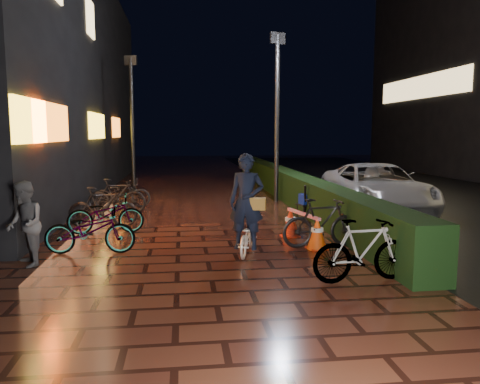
{
  "coord_description": "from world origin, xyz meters",
  "views": [
    {
      "loc": [
        -0.45,
        -8.38,
        2.36
      ],
      "look_at": [
        0.78,
        1.49,
        1.1
      ],
      "focal_mm": 35.0,
      "sensor_mm": 36.0,
      "label": 1
    }
  ],
  "objects": [
    {
      "name": "bystander_person",
      "position": [
        -3.22,
        0.13,
        0.76
      ],
      "size": [
        0.86,
        0.93,
        1.53
      ],
      "primitive_type": "imported",
      "rotation": [
        0.0,
        0.0,
        -1.08
      ],
      "color": "#5C5C5F",
      "rests_on": "ground"
    },
    {
      "name": "traffic_barrier",
      "position": [
        2.13,
        1.31,
        0.33
      ],
      "size": [
        0.71,
        1.63,
        0.66
      ],
      "color": "#FF4F0D",
      "rests_on": "ground"
    },
    {
      "name": "parked_bikes_storefront",
      "position": [
        -2.33,
        3.83,
        0.48
      ],
      "size": [
        1.95,
        6.39,
        1.02
      ],
      "color": "black",
      "rests_on": "ground"
    },
    {
      "name": "lamp_post_sf",
      "position": [
        -2.3,
        9.89,
        2.87
      ],
      "size": [
        0.49,
        0.25,
        5.21
      ],
      "color": "black",
      "rests_on": "ground"
    },
    {
      "name": "ground",
      "position": [
        0.0,
        0.0,
        0.0
      ],
      "size": [
        80.0,
        80.0,
        0.0
      ],
      "primitive_type": "plane",
      "color": "#381911",
      "rests_on": "ground"
    },
    {
      "name": "cart_assembly",
      "position": [
        2.99,
        4.17,
        0.49
      ],
      "size": [
        0.61,
        0.64,
        0.96
      ],
      "color": "black",
      "rests_on": "ground"
    },
    {
      "name": "cyclist",
      "position": [
        0.79,
        0.46,
        0.73
      ],
      "size": [
        0.88,
        1.46,
        1.98
      ],
      "color": "silver",
      "rests_on": "ground"
    },
    {
      "name": "van",
      "position": [
        5.31,
        4.91,
        0.72
      ],
      "size": [
        2.8,
        5.35,
        1.44
      ],
      "primitive_type": "imported",
      "rotation": [
        0.0,
        0.0,
        -0.08
      ],
      "color": "#ABABAF",
      "rests_on": "ground"
    },
    {
      "name": "parked_bikes_hedge",
      "position": [
        2.4,
        -0.3,
        0.51
      ],
      "size": [
        1.76,
        2.92,
        1.02
      ],
      "color": "black",
      "rests_on": "ground"
    },
    {
      "name": "lamp_post_hedge",
      "position": [
        2.75,
        7.28,
        3.11
      ],
      "size": [
        0.54,
        0.25,
        5.65
      ],
      "color": "black",
      "rests_on": "ground"
    },
    {
      "name": "hedge",
      "position": [
        3.3,
        8.0,
        0.5
      ],
      "size": [
        0.7,
        20.0,
        1.0
      ],
      "primitive_type": "cube",
      "color": "black",
      "rests_on": "ground"
    }
  ]
}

